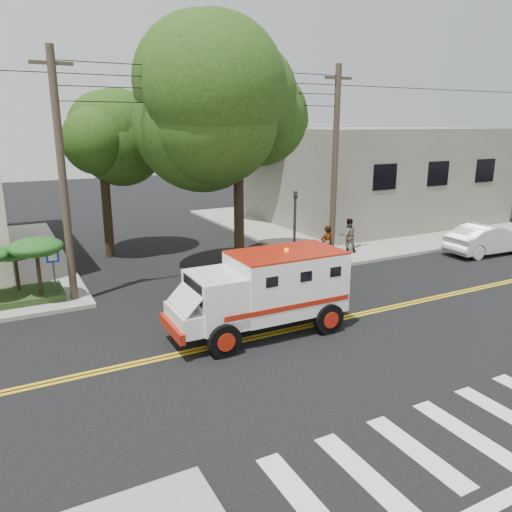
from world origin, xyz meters
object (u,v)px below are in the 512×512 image
pedestrian_a (327,245)px  pedestrian_b (348,236)px  armored_truck (266,288)px  parked_sedan (487,239)px

pedestrian_a → pedestrian_b: (2.15, 1.16, -0.02)m
armored_truck → parked_sedan: (14.73, 3.35, -0.70)m
pedestrian_a → pedestrian_b: 2.44m
armored_truck → parked_sedan: bearing=13.5°
parked_sedan → pedestrian_b: size_ratio=2.67×
armored_truck → pedestrian_a: armored_truck is taller
armored_truck → pedestrian_b: size_ratio=3.27×
armored_truck → pedestrian_b: 10.47m
armored_truck → pedestrian_b: (8.26, 6.41, -0.45)m
parked_sedan → pedestrian_a: size_ratio=2.60×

